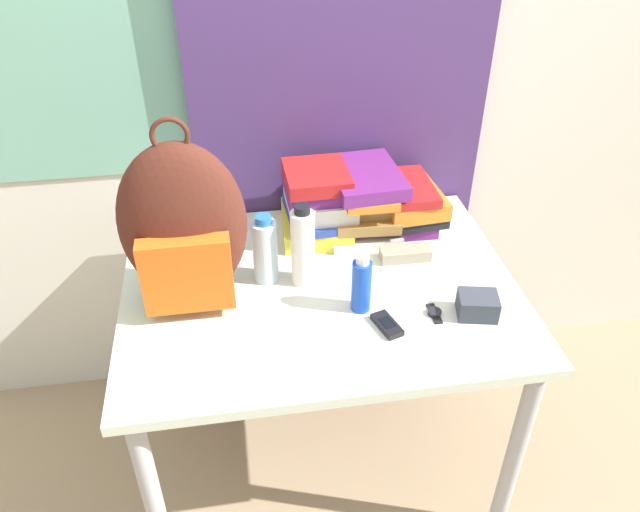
% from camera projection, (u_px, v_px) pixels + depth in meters
% --- Properties ---
extents(wall_back, '(6.00, 0.06, 2.50)m').
position_uv_depth(wall_back, '(292.00, 52.00, 1.87)').
color(wall_back, silver).
rests_on(wall_back, ground_plane).
extents(curtain_blue, '(0.94, 0.04, 2.50)m').
position_uv_depth(curtain_blue, '(342.00, 55.00, 1.85)').
color(curtain_blue, '#4C336B').
rests_on(curtain_blue, ground_plane).
extents(desk, '(1.10, 0.84, 0.75)m').
position_uv_depth(desk, '(320.00, 310.00, 1.81)').
color(desk, silver).
rests_on(desk, ground_plane).
extents(backpack, '(0.33, 0.19, 0.52)m').
position_uv_depth(backpack, '(183.00, 229.00, 1.59)').
color(backpack, '#512319').
rests_on(backpack, desk).
extents(book_stack_left, '(0.23, 0.27, 0.22)m').
position_uv_depth(book_stack_left, '(317.00, 203.00, 1.92)').
color(book_stack_left, yellow).
rests_on(book_stack_left, desk).
extents(book_stack_center, '(0.25, 0.29, 0.21)m').
position_uv_depth(book_stack_center, '(363.00, 200.00, 1.94)').
color(book_stack_center, silver).
rests_on(book_stack_center, desk).
extents(book_stack_right, '(0.22, 0.25, 0.15)m').
position_uv_depth(book_stack_right, '(407.00, 204.00, 1.97)').
color(book_stack_right, '#6B2370').
rests_on(book_stack_right, desk).
extents(water_bottle, '(0.07, 0.07, 0.21)m').
position_uv_depth(water_bottle, '(265.00, 250.00, 1.73)').
color(water_bottle, silver).
rests_on(water_bottle, desk).
extents(sports_bottle, '(0.07, 0.07, 0.25)m').
position_uv_depth(sports_bottle, '(303.00, 247.00, 1.70)').
color(sports_bottle, white).
rests_on(sports_bottle, desk).
extents(sunscreen_bottle, '(0.05, 0.05, 0.17)m').
position_uv_depth(sunscreen_bottle, '(361.00, 285.00, 1.63)').
color(sunscreen_bottle, blue).
rests_on(sunscreen_bottle, desk).
extents(cell_phone, '(0.07, 0.11, 0.02)m').
position_uv_depth(cell_phone, '(387.00, 325.00, 1.61)').
color(cell_phone, black).
rests_on(cell_phone, desk).
extents(sunglasses_case, '(0.15, 0.06, 0.04)m').
position_uv_depth(sunglasses_case, '(405.00, 254.00, 1.85)').
color(sunglasses_case, gray).
rests_on(sunglasses_case, desk).
extents(camera_pouch, '(0.12, 0.10, 0.06)m').
position_uv_depth(camera_pouch, '(478.00, 305.00, 1.64)').
color(camera_pouch, '#383D47').
rests_on(camera_pouch, desk).
extents(wristwatch, '(0.04, 0.08, 0.01)m').
position_uv_depth(wristwatch, '(434.00, 313.00, 1.65)').
color(wristwatch, black).
rests_on(wristwatch, desk).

